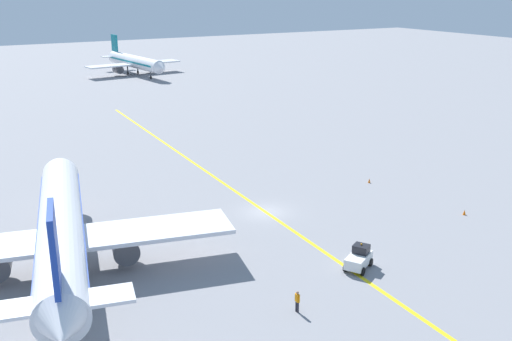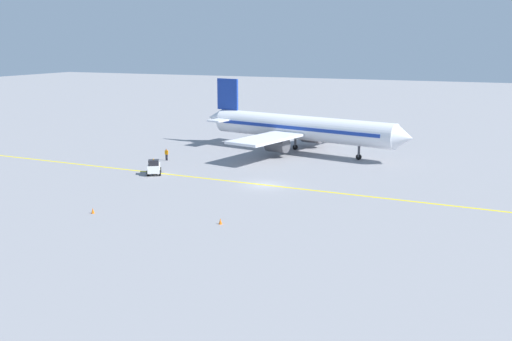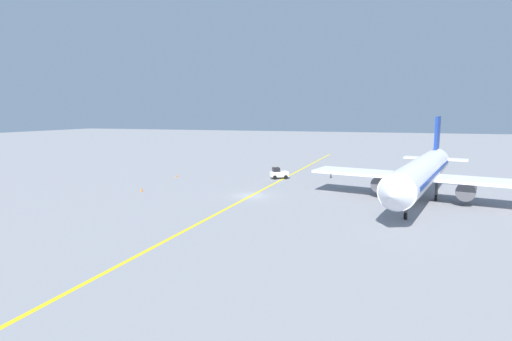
{
  "view_description": "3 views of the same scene",
  "coord_description": "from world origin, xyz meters",
  "px_view_note": "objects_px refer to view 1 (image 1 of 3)",
  "views": [
    {
      "loc": [
        -29.85,
        -50.76,
        23.09
      ],
      "look_at": [
        -1.51,
        -0.64,
        5.0
      ],
      "focal_mm": 42.0,
      "sensor_mm": 36.0,
      "label": 1
    },
    {
      "loc": [
        62.92,
        26.24,
        16.5
      ],
      "look_at": [
        2.16,
        -0.2,
        2.15
      ],
      "focal_mm": 42.0,
      "sensor_mm": 36.0,
      "label": 2
    },
    {
      "loc": [
        -17.44,
        49.95,
        10.97
      ],
      "look_at": [
        0.44,
        -3.43,
        2.98
      ],
      "focal_mm": 28.0,
      "sensor_mm": 36.0,
      "label": 3
    }
  ],
  "objects_px": {
    "airplane_at_gate": "(61,230)",
    "baggage_tug_white": "(359,258)",
    "traffic_cone_near_nose": "(369,181)",
    "airplane_distant_taxiing": "(135,62)",
    "ground_crew_worker": "(297,301)",
    "traffic_cone_mid_apron": "(464,212)"
  },
  "relations": [
    {
      "from": "traffic_cone_near_nose",
      "to": "traffic_cone_mid_apron",
      "type": "height_order",
      "value": "same"
    },
    {
      "from": "baggage_tug_white",
      "to": "traffic_cone_near_nose",
      "type": "relative_size",
      "value": 6.08
    },
    {
      "from": "airplane_distant_taxiing",
      "to": "traffic_cone_near_nose",
      "type": "relative_size",
      "value": 58.15
    },
    {
      "from": "airplane_at_gate",
      "to": "baggage_tug_white",
      "type": "height_order",
      "value": "airplane_at_gate"
    },
    {
      "from": "airplane_at_gate",
      "to": "baggage_tug_white",
      "type": "bearing_deg",
      "value": -28.08
    },
    {
      "from": "airplane_at_gate",
      "to": "traffic_cone_near_nose",
      "type": "xyz_separation_m",
      "value": [
        37.29,
        5.63,
        -3.43
      ]
    },
    {
      "from": "baggage_tug_white",
      "to": "ground_crew_worker",
      "type": "relative_size",
      "value": 1.99
    },
    {
      "from": "traffic_cone_near_nose",
      "to": "airplane_at_gate",
      "type": "bearing_deg",
      "value": -171.42
    },
    {
      "from": "baggage_tug_white",
      "to": "traffic_cone_mid_apron",
      "type": "relative_size",
      "value": 6.08
    },
    {
      "from": "airplane_distant_taxiing",
      "to": "ground_crew_worker",
      "type": "bearing_deg",
      "value": -103.15
    },
    {
      "from": "baggage_tug_white",
      "to": "ground_crew_worker",
      "type": "distance_m",
      "value": 9.05
    },
    {
      "from": "airplane_distant_taxiing",
      "to": "baggage_tug_white",
      "type": "height_order",
      "value": "airplane_distant_taxiing"
    },
    {
      "from": "ground_crew_worker",
      "to": "traffic_cone_mid_apron",
      "type": "distance_m",
      "value": 26.84
    },
    {
      "from": "baggage_tug_white",
      "to": "traffic_cone_near_nose",
      "type": "bearing_deg",
      "value": 48.06
    },
    {
      "from": "airplane_at_gate",
      "to": "baggage_tug_white",
      "type": "distance_m",
      "value": 24.85
    },
    {
      "from": "airplane_at_gate",
      "to": "ground_crew_worker",
      "type": "xyz_separation_m",
      "value": [
        13.38,
        -14.98,
        -2.8
      ]
    },
    {
      "from": "baggage_tug_white",
      "to": "airplane_distant_taxiing",
      "type": "bearing_deg",
      "value": 80.43
    },
    {
      "from": "airplane_at_gate",
      "to": "airplane_distant_taxiing",
      "type": "xyz_separation_m",
      "value": [
        41.54,
        105.55,
        -0.37
      ]
    },
    {
      "from": "ground_crew_worker",
      "to": "traffic_cone_near_nose",
      "type": "distance_m",
      "value": 31.58
    },
    {
      "from": "ground_crew_worker",
      "to": "traffic_cone_near_nose",
      "type": "relative_size",
      "value": 3.05
    },
    {
      "from": "airplane_distant_taxiing",
      "to": "baggage_tug_white",
      "type": "bearing_deg",
      "value": -99.57
    },
    {
      "from": "baggage_tug_white",
      "to": "traffic_cone_mid_apron",
      "type": "xyz_separation_m",
      "value": [
        17.34,
        4.2,
        -0.63
      ]
    }
  ]
}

